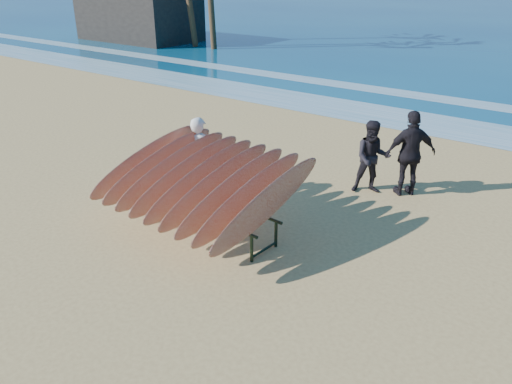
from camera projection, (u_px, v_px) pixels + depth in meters
ground at (227, 259)px, 8.43m from camera, size 120.00×120.00×0.00m
foam_near at (432, 124)px, 15.70m from camera, size 160.00×160.00×0.00m
foam_far at (465, 102)px, 18.24m from camera, size 160.00×160.00×0.00m
surfboard_rack at (202, 180)px, 9.05m from camera, size 3.33×3.06×1.63m
person_white at (200, 157)px, 10.51m from camera, size 0.64×0.43×1.72m
person_dark_a at (372, 157)px, 10.63m from camera, size 0.98×0.93×1.60m
person_dark_b at (410, 154)px, 10.48m from camera, size 1.09×1.08×1.85m
building at (138, 13)px, 33.42m from camera, size 8.00×4.44×3.55m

